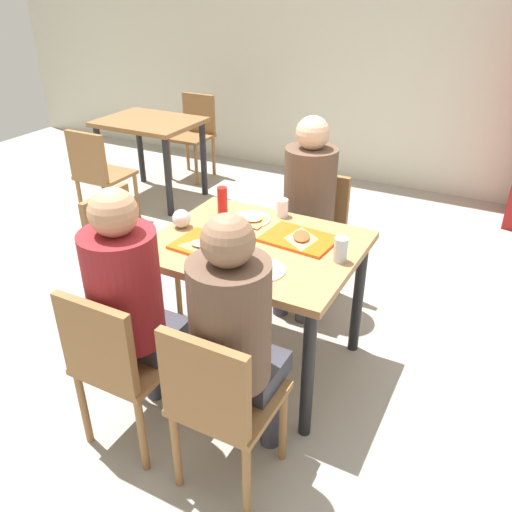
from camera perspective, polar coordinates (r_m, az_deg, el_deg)
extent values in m
cube|color=#9E998E|center=(3.12, 0.00, -11.33)|extent=(10.00, 10.00, 0.02)
cube|color=beige|center=(5.46, 17.05, 21.30)|extent=(10.00, 0.10, 2.80)
cube|color=#9E7247|center=(2.70, 0.00, 1.05)|extent=(1.04, 0.86, 0.04)
cylinder|color=black|center=(2.87, -11.76, -6.79)|extent=(0.06, 0.06, 0.73)
cylinder|color=black|center=(2.48, 5.63, -12.72)|extent=(0.06, 0.06, 0.73)
cylinder|color=black|center=(3.37, -4.04, -0.45)|extent=(0.06, 0.06, 0.73)
cylinder|color=black|center=(3.05, 11.02, -4.40)|extent=(0.06, 0.06, 0.73)
cube|color=olive|center=(2.50, -13.41, -10.89)|extent=(0.40, 0.40, 0.03)
cube|color=olive|center=(2.27, -16.94, -9.14)|extent=(0.38, 0.04, 0.40)
cylinder|color=olive|center=(2.83, -13.36, -11.42)|extent=(0.04, 0.04, 0.42)
cylinder|color=olive|center=(2.66, -7.57, -13.84)|extent=(0.04, 0.04, 0.42)
cylinder|color=olive|center=(2.66, -18.17, -15.37)|extent=(0.04, 0.04, 0.42)
cylinder|color=olive|center=(2.48, -12.25, -18.38)|extent=(0.04, 0.04, 0.42)
cube|color=olive|center=(2.26, -2.85, -15.15)|extent=(0.40, 0.40, 0.03)
cube|color=olive|center=(2.00, -5.68, -13.83)|extent=(0.38, 0.04, 0.40)
cylinder|color=olive|center=(2.58, -4.13, -15.20)|extent=(0.04, 0.04, 0.42)
cylinder|color=olive|center=(2.47, 2.96, -17.78)|extent=(0.04, 0.04, 0.42)
cylinder|color=olive|center=(2.40, -8.64, -20.09)|extent=(0.04, 0.04, 0.42)
cylinder|color=olive|center=(2.27, -1.02, -23.32)|extent=(0.04, 0.04, 0.42)
cube|color=olive|center=(3.43, 5.68, 1.47)|extent=(0.40, 0.40, 0.03)
cube|color=olive|center=(3.49, 7.00, 5.80)|extent=(0.38, 0.04, 0.40)
cylinder|color=olive|center=(3.35, 7.05, -3.78)|extent=(0.04, 0.04, 0.42)
cylinder|color=olive|center=(3.46, 1.82, -2.39)|extent=(0.04, 0.04, 0.42)
cylinder|color=olive|center=(3.63, 9.02, -1.20)|extent=(0.04, 0.04, 0.42)
cylinder|color=olive|center=(3.73, 4.12, 0.00)|extent=(0.04, 0.04, 0.42)
cube|color=olive|center=(3.27, -12.86, -0.65)|extent=(0.40, 0.40, 0.03)
cube|color=olive|center=(3.28, -15.70, 3.34)|extent=(0.04, 0.38, 0.40)
cylinder|color=olive|center=(3.40, -8.43, -3.40)|extent=(0.04, 0.04, 0.42)
cylinder|color=olive|center=(3.18, -11.98, -6.25)|extent=(0.04, 0.04, 0.42)
cylinder|color=olive|center=(3.59, -12.87, -2.00)|extent=(0.04, 0.04, 0.42)
cylinder|color=olive|center=(3.38, -16.50, -4.58)|extent=(0.04, 0.04, 0.42)
cylinder|color=#383842|center=(2.81, -11.17, -11.13)|extent=(0.10, 0.10, 0.45)
cylinder|color=#383842|center=(2.73, -8.46, -12.23)|extent=(0.10, 0.10, 0.45)
cube|color=#383842|center=(2.54, -11.70, -8.17)|extent=(0.32, 0.28, 0.10)
cylinder|color=maroon|center=(2.30, -14.14, -3.39)|extent=(0.32, 0.32, 0.52)
sphere|color=tan|center=(2.14, -15.25, 4.58)|extent=(0.20, 0.20, 0.20)
cylinder|color=#383842|center=(2.58, -1.65, -14.82)|extent=(0.10, 0.10, 0.45)
cylinder|color=#383842|center=(2.52, 1.65, -15.99)|extent=(0.10, 0.10, 0.45)
cube|color=#383842|center=(2.30, -1.22, -12.00)|extent=(0.32, 0.28, 0.10)
cylinder|color=brown|center=(2.03, -2.82, -7.16)|extent=(0.32, 0.32, 0.52)
sphere|color=#8C664C|center=(1.85, -3.07, 1.67)|extent=(0.20, 0.20, 0.20)
cylinder|color=#383842|center=(3.32, 5.24, -3.67)|extent=(0.10, 0.10, 0.45)
cylinder|color=#383842|center=(3.38, 2.74, -3.01)|extent=(0.10, 0.10, 0.45)
cube|color=#383842|center=(3.29, 4.86, 1.56)|extent=(0.32, 0.28, 0.10)
cylinder|color=brown|center=(3.26, 5.86, 7.19)|extent=(0.32, 0.32, 0.52)
sphere|color=#DBAD89|center=(3.15, 6.18, 13.12)|extent=(0.20, 0.20, 0.20)
cube|color=#D85914|center=(2.66, -5.00, 1.11)|extent=(0.38, 0.28, 0.02)
cube|color=#D85914|center=(2.72, 4.67, 1.85)|extent=(0.38, 0.29, 0.02)
cylinder|color=white|center=(2.94, -0.56, 4.02)|extent=(0.22, 0.22, 0.01)
cylinder|color=white|center=(2.44, 0.68, -1.51)|extent=(0.22, 0.22, 0.01)
pyramid|color=tan|center=(2.64, -5.59, 1.22)|extent=(0.24, 0.20, 0.01)
ellipsoid|color=#D8C67F|center=(2.63, -5.60, 1.41)|extent=(0.16, 0.14, 0.01)
pyramid|color=#DBAD60|center=(2.71, 4.94, 2.01)|extent=(0.19, 0.23, 0.01)
ellipsoid|color=#B74723|center=(2.70, 4.95, 2.20)|extent=(0.13, 0.16, 0.01)
pyramid|color=#C68C47|center=(2.93, -0.35, 4.08)|extent=(0.23, 0.23, 0.01)
ellipsoid|color=#D8C67F|center=(2.92, -0.35, 4.26)|extent=(0.16, 0.16, 0.01)
cylinder|color=white|center=(2.97, 2.83, 5.24)|extent=(0.07, 0.07, 0.10)
cylinder|color=white|center=(2.38, -3.53, -1.19)|extent=(0.07, 0.07, 0.10)
cylinder|color=#B7BCC6|center=(2.53, 9.16, 0.68)|extent=(0.07, 0.07, 0.12)
cylinder|color=red|center=(3.00, -3.67, 6.01)|extent=(0.06, 0.06, 0.16)
sphere|color=silver|center=(2.87, -8.09, 4.03)|extent=(0.10, 0.10, 0.10)
cube|color=olive|center=(5.13, -11.51, 14.05)|extent=(0.90, 0.70, 0.04)
cylinder|color=black|center=(5.28, -16.43, 9.53)|extent=(0.06, 0.06, 0.73)
cylinder|color=black|center=(4.80, -9.51, 8.38)|extent=(0.06, 0.06, 0.73)
cylinder|color=black|center=(5.69, -12.46, 11.36)|extent=(0.06, 0.06, 0.73)
cylinder|color=black|center=(5.24, -5.72, 10.40)|extent=(0.06, 0.06, 0.73)
cube|color=olive|center=(4.76, -15.99, 8.44)|extent=(0.40, 0.40, 0.03)
cube|color=olive|center=(4.57, -17.88, 10.21)|extent=(0.38, 0.04, 0.40)
cylinder|color=olive|center=(5.06, -15.80, 6.93)|extent=(0.04, 0.04, 0.42)
cylinder|color=olive|center=(4.84, -12.80, 6.33)|extent=(0.04, 0.04, 0.42)
cylinder|color=olive|center=(4.84, -18.47, 5.52)|extent=(0.04, 0.04, 0.42)
cylinder|color=olive|center=(4.61, -15.46, 4.84)|extent=(0.04, 0.04, 0.42)
cube|color=olive|center=(5.71, -7.12, 12.65)|extent=(0.40, 0.40, 0.03)
cube|color=olive|center=(5.80, -6.22, 15.15)|extent=(0.38, 0.04, 0.40)
cylinder|color=olive|center=(5.56, -6.50, 9.77)|extent=(0.04, 0.04, 0.42)
cylinder|color=olive|center=(5.75, -9.37, 10.22)|extent=(0.04, 0.04, 0.42)
cylinder|color=olive|center=(5.82, -4.62, 10.76)|extent=(0.04, 0.04, 0.42)
cylinder|color=olive|center=(6.01, -7.43, 11.18)|extent=(0.04, 0.04, 0.42)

